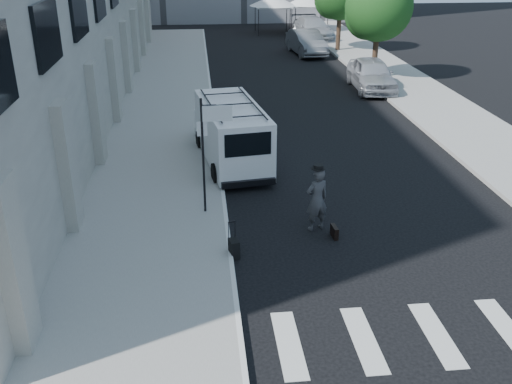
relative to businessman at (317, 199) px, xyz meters
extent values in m
plane|color=black|center=(-0.57, -2.00, -0.94)|extent=(120.00, 120.00, 0.00)
cube|color=gray|center=(-4.82, 14.00, -0.87)|extent=(4.50, 48.00, 0.15)
cube|color=gray|center=(8.43, 18.00, -0.87)|extent=(4.00, 56.00, 0.15)
cylinder|color=black|center=(-3.17, 1.20, 0.96)|extent=(0.07, 0.07, 3.50)
cube|color=white|center=(-3.17, 1.22, 1.81)|extent=(0.30, 0.03, 0.42)
cube|color=white|center=(-2.72, 1.20, 2.26)|extent=(0.85, 0.06, 0.45)
cylinder|color=black|center=(7.03, 18.00, 0.46)|extent=(0.32, 0.32, 2.80)
sphere|color=#153E14|center=(7.03, 18.00, 3.19)|extent=(3.80, 3.80, 3.80)
sphere|color=#153E14|center=(6.63, 18.60, 2.62)|extent=(2.66, 2.66, 2.66)
cylinder|color=black|center=(7.03, 27.00, 0.46)|extent=(0.32, 0.32, 2.80)
sphere|color=#153E14|center=(6.63, 27.60, 2.62)|extent=(2.66, 2.66, 2.66)
cylinder|color=black|center=(2.03, 34.60, 0.16)|extent=(0.06, 0.06, 2.20)
cylinder|color=black|center=(4.83, 34.60, 0.16)|extent=(0.06, 0.06, 2.20)
cylinder|color=black|center=(2.03, 37.40, 0.16)|extent=(0.06, 0.06, 2.20)
cylinder|color=black|center=(4.83, 37.40, 0.16)|extent=(0.06, 0.06, 2.20)
cube|color=white|center=(3.43, 36.00, 1.31)|extent=(3.00, 3.00, 0.12)
cone|color=white|center=(3.43, 36.00, 1.81)|extent=(4.00, 4.00, 0.90)
cylinder|color=black|center=(5.23, 35.10, 0.16)|extent=(0.06, 0.06, 2.20)
cylinder|color=black|center=(8.03, 35.10, 0.16)|extent=(0.06, 0.06, 2.20)
cylinder|color=black|center=(5.23, 37.90, 0.16)|extent=(0.06, 0.06, 2.20)
cylinder|color=black|center=(8.03, 37.90, 0.16)|extent=(0.06, 0.06, 2.20)
cube|color=white|center=(6.63, 36.50, 1.31)|extent=(3.00, 3.00, 0.12)
imported|color=#39393B|center=(0.00, 0.00, 0.00)|extent=(0.80, 0.66, 1.89)
cube|color=black|center=(0.43, -0.55, -0.77)|extent=(0.15, 0.45, 0.34)
cube|color=black|center=(-2.47, -1.37, -0.68)|extent=(0.31, 0.40, 0.52)
cylinder|color=black|center=(-2.59, -1.23, -0.20)|extent=(0.02, 0.02, 0.49)
cylinder|color=black|center=(-2.42, -1.19, -0.20)|extent=(0.02, 0.02, 0.49)
cube|color=black|center=(-2.51, -1.21, 0.04)|extent=(0.20, 0.08, 0.03)
cube|color=white|center=(-2.07, 5.45, 0.27)|extent=(2.63, 5.42, 2.02)
cube|color=white|center=(-2.46, 8.27, -0.22)|extent=(1.93, 1.11, 1.06)
cube|color=black|center=(-1.71, 2.90, 0.70)|extent=(1.54, 0.29, 0.77)
cylinder|color=black|center=(-3.23, 7.14, -0.58)|extent=(0.37, 0.76, 0.73)
cylinder|color=black|center=(-1.41, 7.40, -0.58)|extent=(0.37, 0.76, 0.73)
cylinder|color=black|center=(-2.73, 3.61, -0.58)|extent=(0.37, 0.76, 0.73)
cylinder|color=black|center=(-0.92, 3.86, -0.58)|extent=(0.37, 0.76, 0.73)
imported|color=#A7A9AF|center=(6.23, 15.79, -0.08)|extent=(2.26, 5.13, 1.72)
imported|color=#585B60|center=(4.56, 26.21, -0.10)|extent=(2.31, 5.29, 1.69)
imported|color=#AEB2B6|center=(6.23, 32.53, -0.08)|extent=(2.93, 6.13, 1.72)
camera|label=1|loc=(-3.22, -14.41, 6.86)|focal=40.00mm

